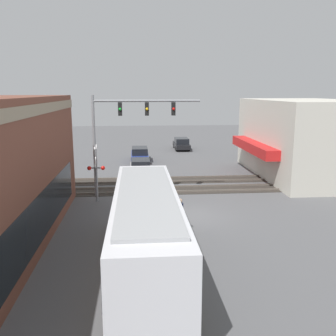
{
  "coord_description": "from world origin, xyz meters",
  "views": [
    {
      "loc": [
        -21.11,
        3.14,
        7.3
      ],
      "look_at": [
        3.72,
        1.02,
        2.18
      ],
      "focal_mm": 40.0,
      "sensor_mm": 36.0,
      "label": 1
    }
  ],
  "objects_px": {
    "parked_car_blue": "(140,155)",
    "city_bus": "(146,227)",
    "crossing_signal": "(96,168)",
    "parked_car_black": "(181,144)",
    "parked_car_white": "(141,167)",
    "pedestrian_near_bus": "(180,215)"
  },
  "relations": [
    {
      "from": "pedestrian_near_bus",
      "to": "crossing_signal",
      "type": "bearing_deg",
      "value": 38.5
    },
    {
      "from": "city_bus",
      "to": "parked_car_white",
      "type": "distance_m",
      "value": 18.41
    },
    {
      "from": "parked_car_blue",
      "to": "parked_car_black",
      "type": "xyz_separation_m",
      "value": [
        7.82,
        -5.4,
        -0.01
      ]
    },
    {
      "from": "parked_car_black",
      "to": "parked_car_blue",
      "type": "bearing_deg",
      "value": 145.36
    },
    {
      "from": "crossing_signal",
      "to": "parked_car_black",
      "type": "distance_m",
      "value": 23.95
    },
    {
      "from": "parked_car_white",
      "to": "crossing_signal",
      "type": "bearing_deg",
      "value": 159.69
    },
    {
      "from": "parked_car_blue",
      "to": "pedestrian_near_bus",
      "type": "bearing_deg",
      "value": -174.84
    },
    {
      "from": "crossing_signal",
      "to": "parked_car_black",
      "type": "height_order",
      "value": "crossing_signal"
    },
    {
      "from": "parked_car_white",
      "to": "parked_car_blue",
      "type": "height_order",
      "value": "parked_car_blue"
    },
    {
      "from": "parked_car_blue",
      "to": "city_bus",
      "type": "bearing_deg",
      "value": 180.0
    },
    {
      "from": "crossing_signal",
      "to": "pedestrian_near_bus",
      "type": "distance_m",
      "value": 7.99
    },
    {
      "from": "crossing_signal",
      "to": "parked_car_white",
      "type": "distance_m",
      "value": 8.89
    },
    {
      "from": "crossing_signal",
      "to": "pedestrian_near_bus",
      "type": "bearing_deg",
      "value": -141.5
    },
    {
      "from": "city_bus",
      "to": "parked_car_black",
      "type": "height_order",
      "value": "city_bus"
    },
    {
      "from": "city_bus",
      "to": "parked_car_black",
      "type": "xyz_separation_m",
      "value": [
        32.54,
        -5.4,
        -1.17
      ]
    },
    {
      "from": "city_bus",
      "to": "parked_car_black",
      "type": "distance_m",
      "value": 33.0
    },
    {
      "from": "crossing_signal",
      "to": "parked_car_white",
      "type": "xyz_separation_m",
      "value": [
        8.19,
        -3.03,
        -1.66
      ]
    },
    {
      "from": "parked_car_blue",
      "to": "parked_car_black",
      "type": "height_order",
      "value": "parked_car_blue"
    },
    {
      "from": "crossing_signal",
      "to": "parked_car_black",
      "type": "relative_size",
      "value": 0.82
    },
    {
      "from": "city_bus",
      "to": "parked_car_blue",
      "type": "bearing_deg",
      "value": -0.0
    },
    {
      "from": "city_bus",
      "to": "parked_car_white",
      "type": "relative_size",
      "value": 2.73
    },
    {
      "from": "crossing_signal",
      "to": "parked_car_white",
      "type": "bearing_deg",
      "value": -20.31
    }
  ]
}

